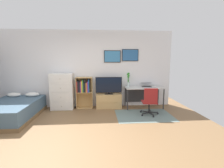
{
  "coord_description": "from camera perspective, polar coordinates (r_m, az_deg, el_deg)",
  "views": [
    {
      "loc": [
        0.46,
        -3.37,
        1.71
      ],
      "look_at": [
        0.85,
        1.5,
        0.96
      ],
      "focal_mm": 25.87,
      "sensor_mm": 36.0,
      "label": 1
    }
  ],
  "objects": [
    {
      "name": "ground_plane",
      "position": [
        3.81,
        -11.57,
        -18.11
      ],
      "size": [
        7.2,
        7.2,
        0.0
      ],
      "primitive_type": "plane",
      "color": "brown"
    },
    {
      "name": "wall_back_with_posters",
      "position": [
        5.83,
        -8.92,
        5.2
      ],
      "size": [
        6.12,
        0.09,
        2.7
      ],
      "color": "white",
      "rests_on": "ground_plane"
    },
    {
      "name": "area_rug",
      "position": [
        5.14,
        11.21,
        -10.76
      ],
      "size": [
        1.7,
        1.2,
        0.01
      ],
      "primitive_type": "cube",
      "color": "slate",
      "rests_on": "ground_plane"
    },
    {
      "name": "bed",
      "position": [
        5.58,
        -31.83,
        -7.79
      ],
      "size": [
        1.37,
        2.02,
        0.61
      ],
      "rotation": [
        0.0,
        0.0,
        -0.01
      ],
      "color": "brown",
      "rests_on": "ground_plane"
    },
    {
      "name": "dresser",
      "position": [
        5.78,
        -17.18,
        -2.52
      ],
      "size": [
        0.75,
        0.46,
        1.23
      ],
      "color": "white",
      "rests_on": "ground_plane"
    },
    {
      "name": "bookshelf",
      "position": [
        5.71,
        -9.86,
        -1.89
      ],
      "size": [
        0.56,
        0.3,
        1.09
      ],
      "color": "tan",
      "rests_on": "ground_plane"
    },
    {
      "name": "tv_stand",
      "position": [
        5.74,
        -1.14,
        -5.97
      ],
      "size": [
        0.88,
        0.41,
        0.5
      ],
      "color": "tan",
      "rests_on": "ground_plane"
    },
    {
      "name": "television",
      "position": [
        5.6,
        -1.14,
        -0.57
      ],
      "size": [
        0.91,
        0.16,
        0.6
      ],
      "color": "black",
      "rests_on": "tv_stand"
    },
    {
      "name": "desk",
      "position": [
        5.85,
        10.99,
        -2.28
      ],
      "size": [
        1.3,
        0.58,
        0.74
      ],
      "color": "silver",
      "rests_on": "ground_plane"
    },
    {
      "name": "office_chair",
      "position": [
        5.06,
        13.22,
        -5.8
      ],
      "size": [
        0.57,
        0.58,
        0.86
      ],
      "rotation": [
        0.0,
        0.0,
        -0.1
      ],
      "color": "#232326",
      "rests_on": "ground_plane"
    },
    {
      "name": "laptop",
      "position": [
        5.86,
        12.06,
        -0.32
      ],
      "size": [
        0.41,
        0.44,
        0.16
      ],
      "rotation": [
        0.0,
        0.0,
        -0.15
      ],
      "color": "#B7B7BC",
      "rests_on": "desk"
    },
    {
      "name": "computer_mouse",
      "position": [
        5.82,
        14.9,
        -0.95
      ],
      "size": [
        0.06,
        0.1,
        0.03
      ],
      "primitive_type": "ellipsoid",
      "color": "silver",
      "rests_on": "desk"
    },
    {
      "name": "bamboo_vase",
      "position": [
        5.77,
        5.81,
        1.78
      ],
      "size": [
        0.1,
        0.1,
        0.5
      ],
      "color": "silver",
      "rests_on": "desk"
    }
  ]
}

